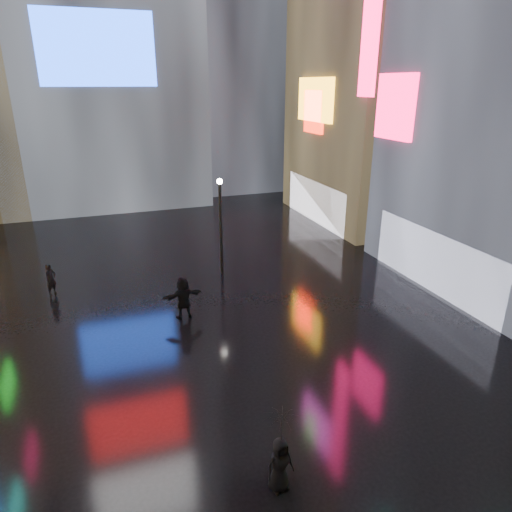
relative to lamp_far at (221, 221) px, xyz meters
name	(u,v)px	position (x,y,z in m)	size (l,w,h in m)	color
ground	(201,297)	(-1.78, -2.57, -2.94)	(140.00, 140.00, 0.00)	black
building_right_far	(389,16)	(14.19, 7.42, 11.03)	(10.28, 12.00, 28.00)	black
lamp_far	(221,221)	(0.00, 0.00, 0.00)	(0.30, 0.30, 5.20)	black
pedestrian_4	(280,464)	(-2.43, -14.17, -2.17)	(0.75, 0.49, 1.54)	black
pedestrian_5	(183,298)	(-2.93, -4.32, -1.99)	(1.76, 0.56, 1.90)	black
pedestrian_6	(51,280)	(-8.56, 0.17, -2.16)	(0.57, 0.37, 1.57)	black
umbrella_2	(281,427)	(-2.43, -14.17, -1.00)	(0.89, 0.91, 0.82)	black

